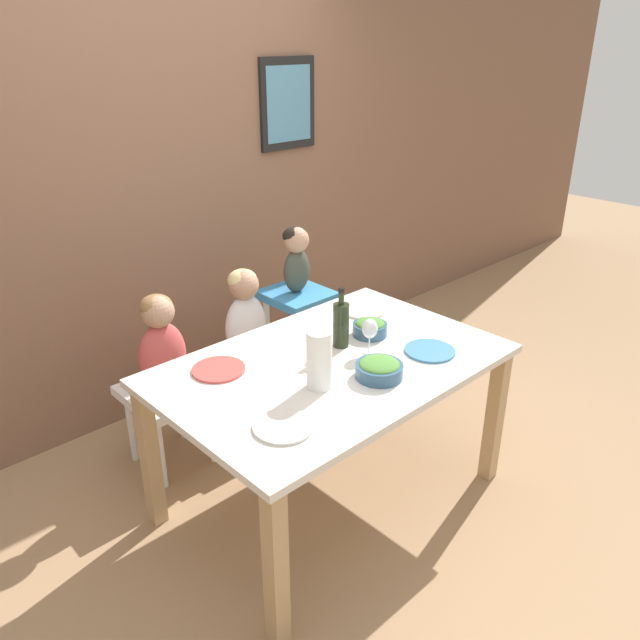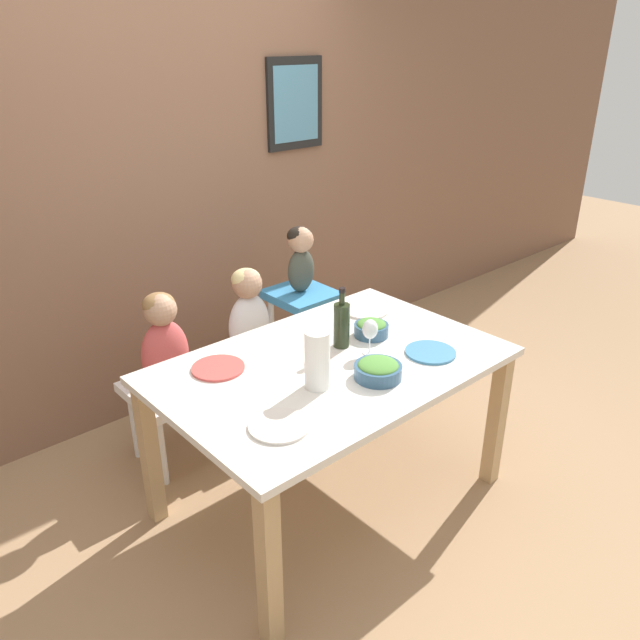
% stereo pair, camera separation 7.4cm
% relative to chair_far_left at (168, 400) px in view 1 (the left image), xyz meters
% --- Properties ---
extents(ground_plane, '(14.00, 14.00, 0.00)m').
position_rel_chair_far_left_xyz_m(ground_plane, '(0.41, -0.79, -0.38)').
color(ground_plane, '#9E7A56').
extents(wall_back, '(10.00, 0.09, 2.70)m').
position_rel_chair_far_left_xyz_m(wall_back, '(0.41, 0.59, 0.97)').
color(wall_back, brown).
rests_on(wall_back, ground_plane).
extents(dining_table, '(1.54, 1.01, 0.77)m').
position_rel_chair_far_left_xyz_m(dining_table, '(0.41, -0.79, 0.29)').
color(dining_table, silver).
rests_on(dining_table, ground_plane).
extents(chair_far_left, '(0.41, 0.44, 0.45)m').
position_rel_chair_far_left_xyz_m(chair_far_left, '(0.00, 0.00, 0.00)').
color(chair_far_left, silver).
rests_on(chair_far_left, ground_plane).
extents(chair_far_center, '(0.41, 0.44, 0.45)m').
position_rel_chair_far_left_xyz_m(chair_far_center, '(0.52, 0.00, 0.00)').
color(chair_far_center, silver).
rests_on(chair_far_center, ground_plane).
extents(chair_right_highchair, '(0.34, 0.37, 0.73)m').
position_rel_chair_far_left_xyz_m(chair_right_highchair, '(0.90, 0.00, 0.20)').
color(chair_right_highchair, silver).
rests_on(chair_right_highchair, ground_plane).
extents(person_child_left, '(0.25, 0.17, 0.51)m').
position_rel_chair_far_left_xyz_m(person_child_left, '(-0.00, 0.00, 0.34)').
color(person_child_left, '#C64C4C').
rests_on(person_child_left, chair_far_left).
extents(person_child_center, '(0.25, 0.17, 0.51)m').
position_rel_chair_far_left_xyz_m(person_child_center, '(0.52, 0.00, 0.34)').
color(person_child_center, silver).
rests_on(person_child_center, chair_far_center).
extents(person_baby_right, '(0.18, 0.15, 0.39)m').
position_rel_chair_far_left_xyz_m(person_baby_right, '(0.90, 0.00, 0.58)').
color(person_baby_right, '#3D4238').
rests_on(person_baby_right, chair_right_highchair).
extents(wine_bottle, '(0.08, 0.08, 0.29)m').
position_rel_chair_far_left_xyz_m(wine_bottle, '(0.55, -0.71, 0.50)').
color(wine_bottle, '#232D19').
rests_on(wine_bottle, dining_table).
extents(paper_towel_roll, '(0.11, 0.11, 0.26)m').
position_rel_chair_far_left_xyz_m(paper_towel_roll, '(0.22, -0.91, 0.51)').
color(paper_towel_roll, white).
rests_on(paper_towel_roll, dining_table).
extents(wine_glass_near, '(0.07, 0.07, 0.17)m').
position_rel_chair_far_left_xyz_m(wine_glass_near, '(0.59, -0.85, 0.50)').
color(wine_glass_near, white).
rests_on(wine_glass_near, dining_table).
extents(salad_bowl_large, '(0.21, 0.21, 0.08)m').
position_rel_chair_far_left_xyz_m(salad_bowl_large, '(0.46, -1.03, 0.42)').
color(salad_bowl_large, '#335675').
rests_on(salad_bowl_large, dining_table).
extents(salad_bowl_small, '(0.17, 0.17, 0.08)m').
position_rel_chair_far_left_xyz_m(salad_bowl_small, '(0.73, -0.72, 0.42)').
color(salad_bowl_small, '#335675').
rests_on(salad_bowl_small, dining_table).
extents(dinner_plate_front_left, '(0.23, 0.23, 0.01)m').
position_rel_chair_far_left_xyz_m(dinner_plate_front_left, '(-0.08, -1.04, 0.39)').
color(dinner_plate_front_left, silver).
rests_on(dinner_plate_front_left, dining_table).
extents(dinner_plate_back_left, '(0.23, 0.23, 0.01)m').
position_rel_chair_far_left_xyz_m(dinner_plate_back_left, '(-0.01, -0.51, 0.39)').
color(dinner_plate_back_left, '#D14C47').
rests_on(dinner_plate_back_left, dining_table).
extents(dinner_plate_back_right, '(0.23, 0.23, 0.01)m').
position_rel_chair_far_left_xyz_m(dinner_plate_back_right, '(0.92, -0.51, 0.39)').
color(dinner_plate_back_right, silver).
rests_on(dinner_plate_back_right, dining_table).
extents(dinner_plate_front_right, '(0.23, 0.23, 0.01)m').
position_rel_chair_far_left_xyz_m(dinner_plate_front_right, '(0.80, -1.03, 0.39)').
color(dinner_plate_front_right, teal).
rests_on(dinner_plate_front_right, dining_table).
extents(condiment_bottle_hot_sauce, '(0.04, 0.04, 0.14)m').
position_rel_chair_far_left_xyz_m(condiment_bottle_hot_sauce, '(0.40, -0.75, 0.45)').
color(condiment_bottle_hot_sauce, red).
rests_on(condiment_bottle_hot_sauce, dining_table).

